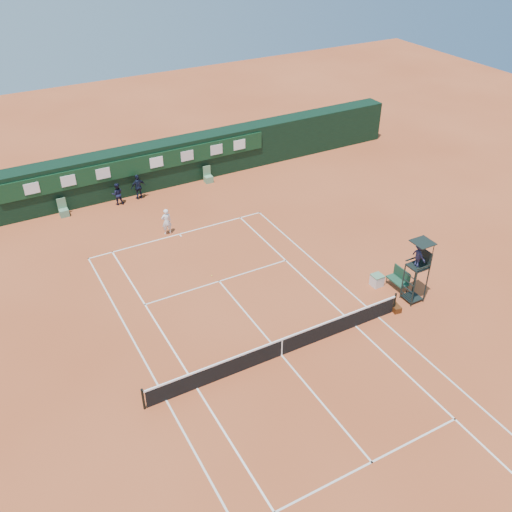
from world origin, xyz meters
The scene contains 14 objects.
ground centered at (0.00, 0.00, 0.00)m, with size 90.00×90.00×0.00m, color #BC542C.
court_lines centered at (0.00, 0.00, 0.01)m, with size 11.05×23.85×0.01m.
tennis_net centered at (0.00, 0.00, 0.51)m, with size 12.90×0.10×1.10m.
back_wall centered at (0.00, 18.74, 1.51)m, with size 40.00×1.65×3.00m.
linesman_chair_left centered at (-5.50, 17.48, 0.32)m, with size 0.55×0.50×1.15m.
linesman_chair_right centered at (4.50, 17.48, 0.32)m, with size 0.55×0.50×1.15m.
umpire_chair centered at (7.83, 0.30, 2.46)m, with size 0.96×0.95×3.42m.
player_bench centered at (7.94, 1.44, 0.60)m, with size 0.56×1.20×1.10m.
tennis_bag centered at (6.56, 0.14, 0.16)m, with size 0.37×0.84×0.31m, color black.
cooler centered at (7.06, 2.12, 0.33)m, with size 0.57×0.57×0.65m.
tennis_ball centered at (-0.14, 7.02, 0.03)m, with size 0.06×0.06×0.06m, color yellow.
player centered at (-0.59, 12.30, 0.83)m, with size 0.61×0.40×1.66m, color white.
ball_kid_left centered at (-2.02, 17.33, 0.74)m, with size 0.72×0.56×1.48m, color black.
ball_kid_right centered at (-0.55, 17.42, 0.86)m, with size 1.00×0.42×1.71m, color black.
Camera 1 is at (-10.04, -15.90, 17.72)m, focal length 40.00 mm.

